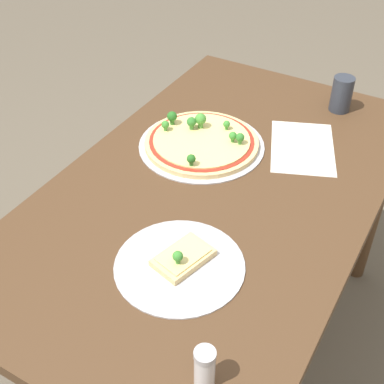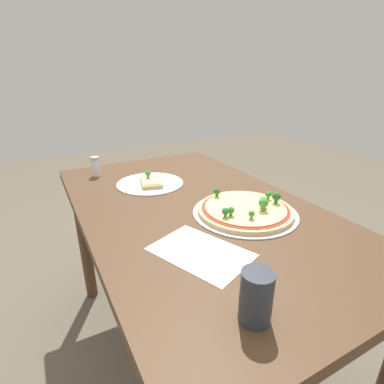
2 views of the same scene
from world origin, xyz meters
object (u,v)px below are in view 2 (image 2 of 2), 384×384
object	(u,v)px
pizza_tray_whole	(246,210)
drinking_cup	(256,297)
dining_table	(194,228)
pizza_tray_slice	(151,182)
condiment_shaker	(96,166)

from	to	relation	value
pizza_tray_whole	drinking_cup	distance (m)	0.49
pizza_tray_whole	drinking_cup	xyz separation A→B (m)	(0.40, -0.28, 0.04)
dining_table	pizza_tray_slice	distance (m)	0.31
pizza_tray_whole	pizza_tray_slice	distance (m)	0.47
pizza_tray_whole	pizza_tray_slice	bearing A→B (deg)	-156.47
dining_table	pizza_tray_slice	world-z (taller)	pizza_tray_slice
drinking_cup	condiment_shaker	world-z (taller)	drinking_cup
pizza_tray_whole	pizza_tray_slice	xyz separation A→B (m)	(-0.43, -0.19, -0.01)
dining_table	drinking_cup	bearing A→B (deg)	-16.37
dining_table	pizza_tray_whole	bearing A→B (deg)	41.36
pizza_tray_whole	condiment_shaker	distance (m)	0.76
pizza_tray_slice	drinking_cup	bearing A→B (deg)	-6.59
pizza_tray_whole	drinking_cup	world-z (taller)	drinking_cup
dining_table	condiment_shaker	size ratio (longest dim) A/B	14.68
pizza_tray_slice	drinking_cup	xyz separation A→B (m)	(0.83, -0.10, 0.05)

